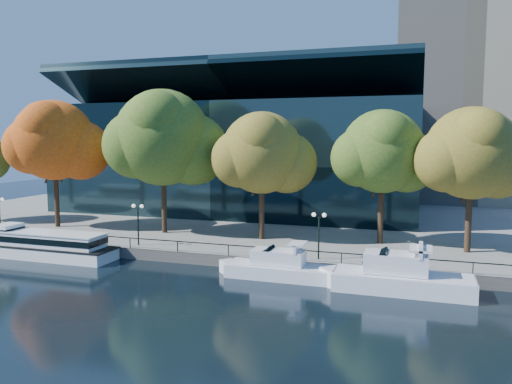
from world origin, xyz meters
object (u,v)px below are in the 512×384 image
(cruiser_far, at_px, (396,276))
(tree_1, at_px, (55,142))
(tree_2, at_px, (164,140))
(lamp_1, at_px, (138,215))
(tree_3, at_px, (263,155))
(tree_5, at_px, (474,155))
(tour_boat, at_px, (41,244))
(cruiser_near, at_px, (279,267))
(lamp_2, at_px, (319,225))
(tree_4, at_px, (384,153))

(cruiser_far, height_order, tree_1, tree_1)
(tree_2, distance_m, lamp_1, 9.82)
(tree_3, xyz_separation_m, lamp_1, (-10.58, -6.71, -5.72))
(tree_3, relative_size, tree_5, 0.99)
(tour_boat, bearing_deg, tree_5, 15.04)
(cruiser_near, distance_m, cruiser_far, 9.26)
(tree_3, bearing_deg, tree_2, -179.65)
(tree_2, relative_size, lamp_2, 3.88)
(cruiser_far, bearing_deg, lamp_1, 170.36)
(tree_1, relative_size, tree_4, 1.12)
(tree_1, bearing_deg, tree_3, 1.60)
(tree_3, relative_size, lamp_2, 3.24)
(cruiser_near, height_order, lamp_2, lamp_2)
(tree_4, distance_m, tree_5, 8.00)
(tree_2, bearing_deg, cruiser_near, -32.52)
(tree_2, distance_m, tree_4, 23.09)
(tour_boat, xyz_separation_m, tree_2, (7.85, 10.21, 9.90))
(cruiser_near, distance_m, tree_3, 14.09)
(cruiser_far, bearing_deg, tree_2, 156.62)
(tree_1, relative_size, tree_2, 0.94)
(cruiser_far, bearing_deg, tree_5, 61.51)
(tree_2, bearing_deg, lamp_1, -84.81)
(tree_4, xyz_separation_m, lamp_1, (-22.39, -8.23, -5.92))
(lamp_2, bearing_deg, cruiser_far, -31.96)
(tour_boat, bearing_deg, cruiser_near, 0.50)
(tree_1, height_order, tree_5, tree_1)
(tree_2, xyz_separation_m, lamp_2, (18.30, -6.64, -7.20))
(lamp_1, bearing_deg, tree_1, 157.33)
(tree_3, bearing_deg, lamp_1, -147.62)
(tree_1, bearing_deg, tour_boat, -58.22)
(cruiser_far, distance_m, tree_3, 19.47)
(tree_2, bearing_deg, tree_3, 0.35)
(cruiser_near, bearing_deg, tree_3, 114.13)
(cruiser_far, relative_size, tree_1, 0.77)
(tour_boat, bearing_deg, tree_2, 52.44)
(tree_4, bearing_deg, tree_1, -176.56)
(cruiser_far, relative_size, tree_3, 0.87)
(cruiser_near, xyz_separation_m, cruiser_far, (9.22, -0.77, 0.23))
(tree_2, height_order, lamp_2, tree_2)
(tree_3, xyz_separation_m, tree_5, (19.69, 0.12, 0.15))
(lamp_2, bearing_deg, tree_5, 28.52)
(tree_4, height_order, lamp_1, tree_4)
(lamp_2, bearing_deg, cruiser_near, -127.70)
(lamp_1, bearing_deg, tree_3, 32.38)
(tour_boat, xyz_separation_m, cruiser_near, (23.55, 0.21, -0.34))
(tour_boat, height_order, tree_3, tree_3)
(tree_5, bearing_deg, tree_1, -178.95)
(tree_3, bearing_deg, cruiser_far, -38.28)
(tree_5, distance_m, lamp_2, 15.47)
(cruiser_far, relative_size, tree_2, 0.73)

